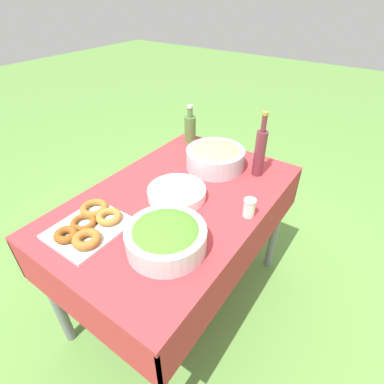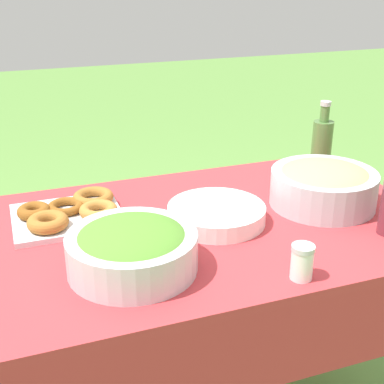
# 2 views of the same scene
# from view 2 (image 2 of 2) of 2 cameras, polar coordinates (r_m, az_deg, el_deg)

# --- Properties ---
(picnic_table) EXTENTS (1.23, 0.80, 0.77)m
(picnic_table) POSITION_cam_2_polar(r_m,az_deg,el_deg) (1.56, 2.53, -6.88)
(picnic_table) COLOR #B73338
(picnic_table) RESTS_ON ground_plane
(salad_bowl) EXTENTS (0.31, 0.31, 0.11)m
(salad_bowl) POSITION_cam_2_polar(r_m,az_deg,el_deg) (1.26, -6.41, -5.91)
(salad_bowl) COLOR silver
(salad_bowl) RESTS_ON picnic_table
(pasta_bowl) EXTENTS (0.31, 0.31, 0.13)m
(pasta_bowl) POSITION_cam_2_polar(r_m,az_deg,el_deg) (1.63, 13.83, 0.83)
(pasta_bowl) COLOR #B2B7BC
(pasta_bowl) RESTS_ON picnic_table
(donut_platter) EXTENTS (0.32, 0.29, 0.05)m
(donut_platter) POSITION_cam_2_polar(r_m,az_deg,el_deg) (1.55, -12.97, -2.16)
(donut_platter) COLOR silver
(donut_platter) RESTS_ON picnic_table
(plate_stack) EXTENTS (0.27, 0.27, 0.05)m
(plate_stack) POSITION_cam_2_polar(r_m,az_deg,el_deg) (1.49, 2.51, -2.38)
(plate_stack) COLOR white
(plate_stack) RESTS_ON picnic_table
(olive_oil_bottle) EXTENTS (0.07, 0.07, 0.23)m
(olive_oil_bottle) POSITION_cam_2_polar(r_m,az_deg,el_deg) (1.95, 13.70, 5.31)
(olive_oil_bottle) COLOR #4C7238
(olive_oil_bottle) RESTS_ON picnic_table
(salt_shaker) EXTENTS (0.05, 0.05, 0.09)m
(salt_shaker) POSITION_cam_2_polar(r_m,az_deg,el_deg) (1.25, 11.66, -7.31)
(salt_shaker) COLOR white
(salt_shaker) RESTS_ON picnic_table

